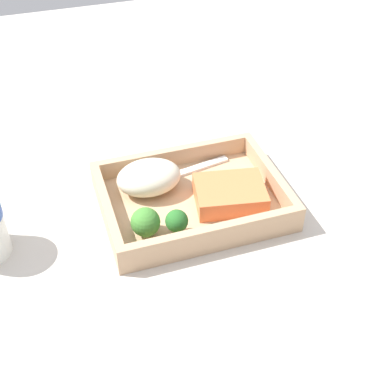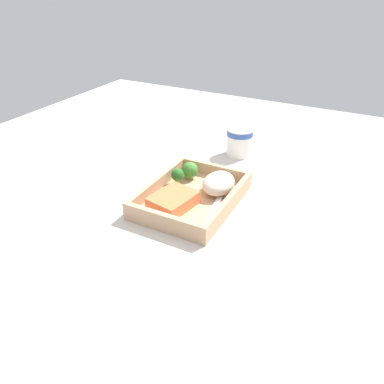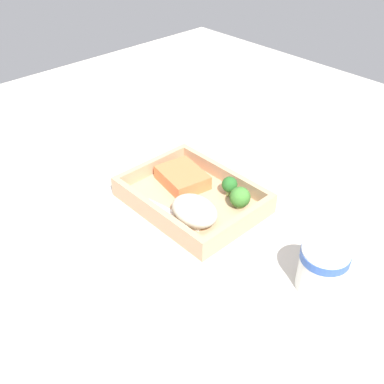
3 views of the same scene
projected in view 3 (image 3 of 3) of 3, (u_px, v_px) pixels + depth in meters
ground_plane at (192, 207)px, 86.15cm from camera, size 160.00×160.00×2.00cm
takeout_tray at (192, 201)px, 85.20cm from camera, size 25.15×18.94×1.20cm
tray_rim at (192, 192)px, 84.00cm from camera, size 25.15×18.94×2.85cm
salmon_fillet at (182, 178)px, 87.97cm from camera, size 10.75×9.10×2.80cm
mashed_potatoes at (195, 211)px, 78.27cm from camera, size 9.20×6.86×4.48cm
broccoli_floret_1 at (240, 197)px, 81.52cm from camera, size 3.86×3.86×4.15cm
broccoli_floret_2 at (230, 185)px, 84.35cm from camera, size 3.00×3.00×3.95cm
fork at (171, 213)px, 81.03cm from camera, size 15.84×4.47×0.44cm
paper_cup at (323, 267)px, 66.38cm from camera, size 7.27×7.27×7.66cm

